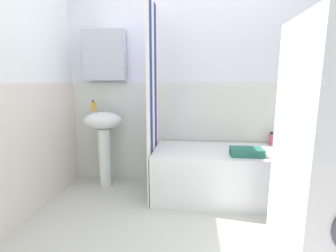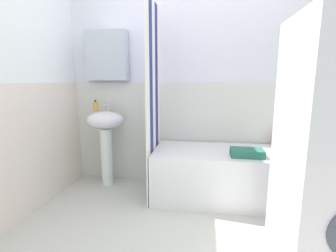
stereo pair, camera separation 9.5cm
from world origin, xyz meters
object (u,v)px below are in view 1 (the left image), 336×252
Objects in this scene: bathtub at (230,174)px; shampoo_bottle at (272,139)px; soap_dispenser at (93,106)px; sink at (104,132)px; conditioner_bottle at (284,137)px; body_wash_bottle at (294,136)px; towel_folded at (247,152)px.

bathtub is 0.64m from shampoo_bottle.
sink is at bearing -25.31° from soap_dispenser.
sink is 4.72× the size of conditioner_bottle.
body_wash_bottle reaches higher than shampoo_bottle.
conditioner_bottle is at bearing 1.56° from soap_dispenser.
sink is 2.03m from conditioner_bottle.
sink is at bearing 167.81° from towel_folded.
conditioner_bottle is 0.67m from towel_folded.
towel_folded is at bearing -12.19° from sink.
shampoo_bottle is 0.48× the size of towel_folded.
shampoo_bottle is at bearing 29.65° from bathtub.
soap_dispenser reaches higher than bathtub.
shampoo_bottle is (2.03, 0.05, -0.35)m from soap_dispenser.
soap_dispenser is at bearing -179.13° from body_wash_bottle.
body_wash_bottle is 0.10m from conditioner_bottle.
sink is 0.55× the size of bathtub.
body_wash_bottle reaches higher than bathtub.
bathtub is (1.42, -0.16, -0.39)m from sink.
shampoo_bottle is at bearing 175.84° from body_wash_bottle.
conditioner_bottle is (2.16, 0.06, -0.33)m from soap_dispenser.
towel_folded is (0.11, -0.17, 0.29)m from bathtub.
shampoo_bottle is (0.48, 0.27, 0.32)m from bathtub.
body_wash_bottle is 0.73m from towel_folded.
conditioner_bottle is (0.61, 0.28, 0.34)m from bathtub.
sink is at bearing -177.36° from body_wash_bottle.
soap_dispenser is at bearing -178.58° from shampoo_bottle.
soap_dispenser is at bearing 166.68° from towel_folded.
soap_dispenser is 2.19m from conditioner_bottle.
soap_dispenser is 2.06m from shampoo_bottle.
body_wash_bottle is at bearing 0.87° from soap_dispenser.
sink is at bearing 173.66° from bathtub.
bathtub is 0.83m from body_wash_bottle.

